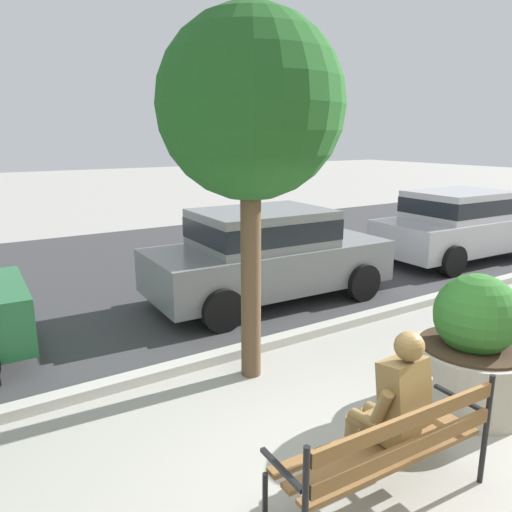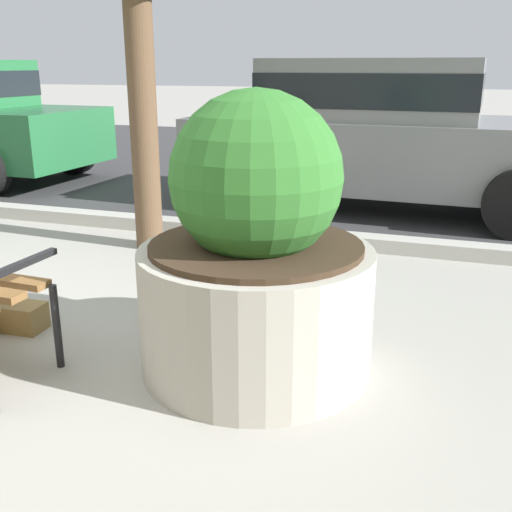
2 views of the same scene
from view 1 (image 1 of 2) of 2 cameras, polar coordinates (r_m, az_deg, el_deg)
name	(u,v)px [view 1 (image 1 of 2)]	position (r m, az deg, el deg)	size (l,w,h in m)	color
ground_plane	(398,504)	(4.34, 16.22, -25.90)	(80.00, 80.00, 0.00)	#9E9B93
street_surface	(110,275)	(10.32, -16.61, -2.13)	(60.00, 9.00, 0.01)	#38383A
curb_stone	(218,357)	(6.26, -4.41, -11.58)	(60.00, 0.20, 0.12)	#B2AFA8
park_bench	(391,446)	(3.95, 15.37, -20.53)	(1.82, 0.60, 0.95)	brown
bronze_statue_seated	(389,410)	(4.13, 15.16, -16.84)	(0.62, 0.78, 1.37)	olive
concrete_planter	(472,352)	(5.57, 23.80, -10.15)	(1.18, 1.18, 1.41)	#A8A399
street_tree_down_street	(250,108)	(5.31, -0.65, 16.78)	(1.97, 1.97, 4.03)	brown
parked_car_grey	(266,252)	(8.22, 1.23, 0.46)	(4.15, 2.03, 1.56)	slate
parked_car_silver	(460,223)	(11.88, 22.64, 3.56)	(4.15, 2.03, 1.56)	#B7B7BC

